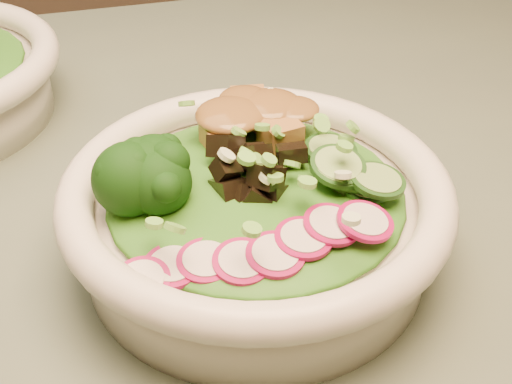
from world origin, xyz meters
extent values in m
cube|color=#546352|center=(0.00, 0.00, 0.73)|extent=(1.20, 0.80, 0.03)
cylinder|color=silver|center=(-0.22, -0.09, 0.78)|extent=(0.23, 0.23, 0.05)
torus|color=silver|center=(-0.22, -0.09, 0.81)|extent=(0.26, 0.26, 0.03)
ellipsoid|color=#205712|center=(-0.22, -0.09, 0.81)|extent=(0.20, 0.20, 0.02)
ellipsoid|color=brown|center=(-0.21, -0.03, 0.83)|extent=(0.07, 0.05, 0.02)
camera|label=1|loc=(-0.32, -0.45, 1.09)|focal=50.00mm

